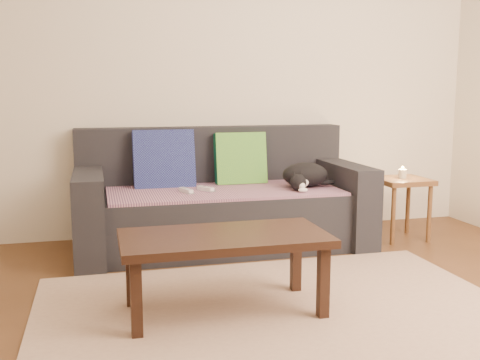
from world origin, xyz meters
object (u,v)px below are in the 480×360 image
at_px(wii_remote_b, 186,191).
at_px(coffee_table, 224,244).
at_px(cat, 305,176).
at_px(wii_remote_a, 205,189).
at_px(side_table, 402,189).
at_px(sofa, 221,205).

distance_m(wii_remote_b, coffee_table, 1.13).
bearing_deg(cat, wii_remote_a, 157.99).
xyz_separation_m(wii_remote_b, side_table, (1.69, -0.01, -0.06)).
xyz_separation_m(wii_remote_b, coffee_table, (0.02, -1.13, -0.09)).
bearing_deg(side_table, cat, 178.92).
xyz_separation_m(cat, wii_remote_a, (-0.74, 0.03, -0.07)).
relative_size(wii_remote_a, wii_remote_b, 1.00).
height_order(cat, coffee_table, cat).
distance_m(cat, coffee_table, 1.44).
height_order(sofa, wii_remote_b, sofa).
xyz_separation_m(wii_remote_a, coffee_table, (-0.13, -1.17, -0.09)).
relative_size(wii_remote_b, coffee_table, 0.14).
bearing_deg(coffee_table, wii_remote_a, 83.76).
relative_size(cat, coffee_table, 0.41).
distance_m(wii_remote_b, side_table, 1.69).
bearing_deg(coffee_table, cat, 52.56).
height_order(wii_remote_a, side_table, side_table).
bearing_deg(coffee_table, wii_remote_b, 90.91).
xyz_separation_m(cat, side_table, (0.80, -0.02, -0.13)).
xyz_separation_m(sofa, wii_remote_b, (-0.29, -0.16, 0.15)).
xyz_separation_m(cat, coffee_table, (-0.87, -1.14, -0.16)).
relative_size(side_table, coffee_table, 0.45).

